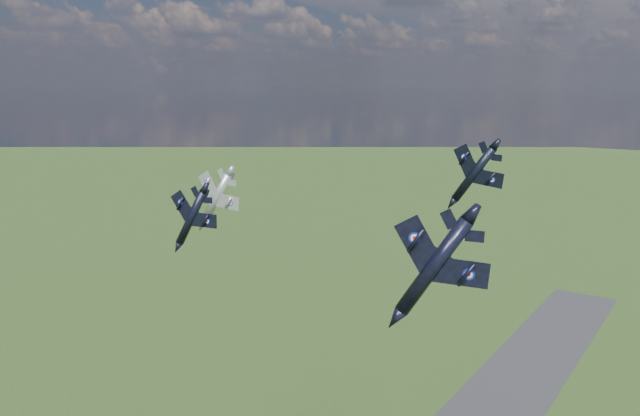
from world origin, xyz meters
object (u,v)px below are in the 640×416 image
Objects in this scene: jet_lead_navy at (191,218)px; jet_left_silver at (216,198)px; jet_high_navy at (474,174)px; jet_right_navy at (434,266)px.

jet_left_silver is (-5.36, 10.77, 0.65)m from jet_lead_navy.
jet_left_silver is at bearing -146.41° from jet_high_navy.
jet_high_navy is at bearing 85.27° from jet_right_navy.
jet_high_navy is at bearing 35.21° from jet_lead_navy.
jet_right_navy is at bearing -24.20° from jet_lead_navy.
jet_left_silver is (-46.93, 18.96, -1.01)m from jet_right_navy.
jet_left_silver is at bearing 137.36° from jet_right_navy.
jet_high_navy is (-11.83, 41.53, 3.16)m from jet_right_navy.
jet_lead_navy is at bearing 148.22° from jet_right_navy.
jet_lead_navy is at bearing -70.19° from jet_left_silver.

